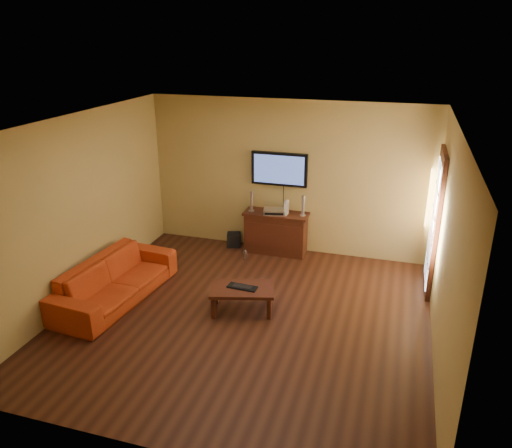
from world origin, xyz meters
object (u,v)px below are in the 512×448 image
at_px(speaker_right, 303,207).
at_px(media_console, 276,233).
at_px(av_receiver, 274,211).
at_px(keyboard, 242,287).
at_px(coffee_table, 242,291).
at_px(subwoofer, 234,240).
at_px(sofa, 115,274).
at_px(speaker_left, 251,202).
at_px(television, 279,169).
at_px(bottle, 245,255).
at_px(game_console, 286,208).

bearing_deg(speaker_right, media_console, -179.44).
xyz_separation_m(av_receiver, keyboard, (0.08, -2.06, -0.41)).
height_order(media_console, av_receiver, av_receiver).
height_order(coffee_table, speaker_right, speaker_right).
bearing_deg(subwoofer, sofa, -130.03).
distance_m(av_receiver, subwoofer, 1.05).
bearing_deg(coffee_table, av_receiver, 92.12).
relative_size(sofa, av_receiver, 5.66).
height_order(coffee_table, keyboard, keyboard).
xyz_separation_m(speaker_left, subwoofer, (-0.37, 0.08, -0.80)).
distance_m(coffee_table, speaker_left, 2.22).
bearing_deg(subwoofer, coffee_table, -84.42).
height_order(television, speaker_left, television).
bearing_deg(subwoofer, media_console, -19.80).
height_order(speaker_left, speaker_right, speaker_left).
height_order(sofa, subwoofer, sofa).
distance_m(speaker_right, bottle, 1.32).
bearing_deg(av_receiver, bottle, -145.69).
xyz_separation_m(television, keyboard, (0.06, -2.29, -1.12)).
bearing_deg(media_console, av_receiver, -110.64).
bearing_deg(speaker_right, coffee_table, -101.21).
xyz_separation_m(coffee_table, bottle, (-0.49, 1.64, -0.23)).
height_order(sofa, keyboard, sofa).
distance_m(media_console, keyboard, 2.11).
bearing_deg(game_console, television, 133.00).
height_order(media_console, speaker_right, speaker_right).
xyz_separation_m(sofa, keyboard, (1.91, 0.21, -0.04)).
xyz_separation_m(subwoofer, bottle, (0.39, -0.51, -0.03)).
relative_size(television, sofa, 0.47).
bearing_deg(sofa, speaker_left, -26.28).
xyz_separation_m(media_console, av_receiver, (-0.02, -0.05, 0.42)).
xyz_separation_m(television, subwoofer, (-0.81, -0.13, -1.38)).
distance_m(media_console, av_receiver, 0.42).
bearing_deg(game_console, speaker_right, 7.17).
bearing_deg(speaker_right, keyboard, -101.13).
xyz_separation_m(television, game_console, (0.19, -0.21, -0.63)).
bearing_deg(game_console, bottle, -144.17).
bearing_deg(game_console, media_console, 171.94).
bearing_deg(speaker_left, game_console, 0.23).
xyz_separation_m(sofa, game_console, (2.04, 2.29, 0.46)).
bearing_deg(coffee_table, sofa, -173.72).
xyz_separation_m(media_console, subwoofer, (-0.81, 0.05, -0.26)).
xyz_separation_m(speaker_right, subwoofer, (-1.29, 0.04, -0.80)).
height_order(media_console, coffee_table, media_console).
bearing_deg(av_receiver, media_console, 57.97).
relative_size(subwoofer, bottle, 1.30).
bearing_deg(sofa, coffee_table, -78.51).
xyz_separation_m(sofa, subwoofer, (1.03, 2.37, -0.29)).
height_order(speaker_right, keyboard, speaker_right).
bearing_deg(media_console, sofa, -128.53).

